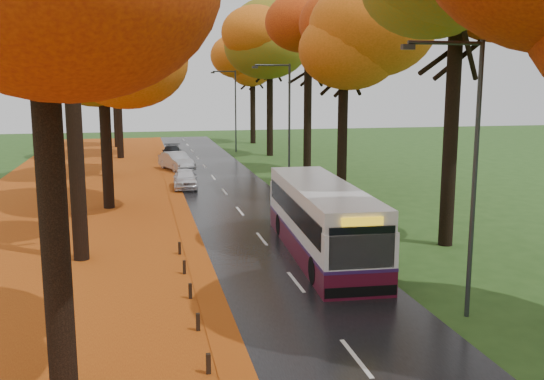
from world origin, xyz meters
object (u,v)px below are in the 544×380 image
object	(u,v)px
streetlamp_mid	(285,117)
car_white	(185,178)
streetlamp_near	(468,159)
streetlamp_far	(233,104)
bus	(321,218)
car_silver	(177,161)
car_dark	(172,152)

from	to	relation	value
streetlamp_mid	car_white	distance (m)	7.69
streetlamp_near	streetlamp_far	xyz separation A→B (m)	(0.00, 44.00, 0.00)
bus	car_silver	distance (m)	25.61
bus	car_silver	xyz separation A→B (m)	(-4.22, 25.25, -0.77)
car_silver	streetlamp_mid	bearing A→B (deg)	-77.89
streetlamp_mid	streetlamp_far	xyz separation A→B (m)	(0.00, 22.00, 0.00)
streetlamp_near	car_white	world-z (taller)	streetlamp_near
streetlamp_far	car_dark	xyz separation A→B (m)	(-6.30, -4.42, -4.06)
bus	car_white	distance (m)	17.23
bus	car_dark	distance (m)	32.69
streetlamp_far	bus	bearing A→B (deg)	-93.23
bus	streetlamp_mid	bearing A→B (deg)	85.17
car_silver	streetlamp_far	bearing A→B (deg)	42.43
streetlamp_mid	bus	size ratio (longest dim) A/B	0.74
car_silver	car_dark	world-z (taller)	car_silver
streetlamp_near	car_dark	bearing A→B (deg)	99.04
streetlamp_far	car_silver	size ratio (longest dim) A/B	1.86
streetlamp_near	car_dark	xyz separation A→B (m)	(-6.30, 39.58, -4.06)
streetlamp_far	streetlamp_near	bearing A→B (deg)	-90.00
streetlamp_far	car_white	bearing A→B (deg)	-107.30
streetlamp_mid	streetlamp_near	bearing A→B (deg)	-90.00
streetlamp_mid	car_dark	xyz separation A→B (m)	(-6.30, 17.58, -4.06)
streetlamp_near	car_dark	size ratio (longest dim) A/B	1.89
streetlamp_mid	car_white	xyz separation A→B (m)	(-6.27, 1.87, -4.04)
streetlamp_far	bus	xyz separation A→B (m)	(-2.08, -36.82, -3.20)
streetlamp_near	bus	distance (m)	8.13
streetlamp_mid	streetlamp_far	world-z (taller)	same
streetlamp_mid	bus	bearing A→B (deg)	-97.99
car_white	car_silver	bearing A→B (deg)	92.59
bus	car_dark	bearing A→B (deg)	100.57
streetlamp_mid	streetlamp_far	size ratio (longest dim) A/B	1.00
car_white	car_silver	distance (m)	8.56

